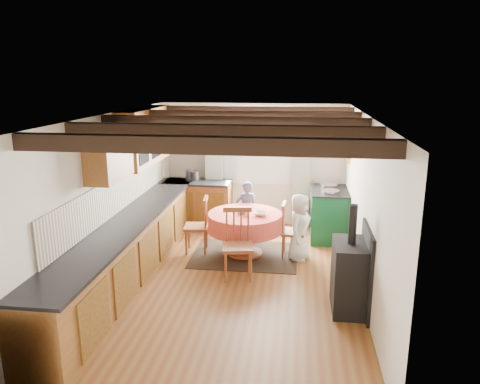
# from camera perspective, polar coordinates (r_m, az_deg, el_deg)

# --- Properties ---
(floor) EXTENTS (3.60, 5.50, 0.00)m
(floor) POSITION_cam_1_polar(r_m,az_deg,el_deg) (6.81, -0.88, -11.11)
(floor) COLOR brown
(floor) RESTS_ON ground
(ceiling) EXTENTS (3.60, 5.50, 0.00)m
(ceiling) POSITION_cam_1_polar(r_m,az_deg,el_deg) (6.16, -0.97, 9.46)
(ceiling) COLOR white
(ceiling) RESTS_ON ground
(wall_back) EXTENTS (3.60, 0.00, 2.40)m
(wall_back) POSITION_cam_1_polar(r_m,az_deg,el_deg) (9.04, 1.60, 3.37)
(wall_back) COLOR silver
(wall_back) RESTS_ON ground
(wall_front) EXTENTS (3.60, 0.00, 2.40)m
(wall_front) POSITION_cam_1_polar(r_m,az_deg,el_deg) (3.85, -6.98, -12.45)
(wall_front) COLOR silver
(wall_front) RESTS_ON ground
(wall_left) EXTENTS (0.00, 5.50, 2.40)m
(wall_left) POSITION_cam_1_polar(r_m,az_deg,el_deg) (6.87, -15.96, -0.77)
(wall_left) COLOR silver
(wall_left) RESTS_ON ground
(wall_right) EXTENTS (0.00, 5.50, 2.40)m
(wall_right) POSITION_cam_1_polar(r_m,az_deg,el_deg) (6.38, 15.29, -1.86)
(wall_right) COLOR silver
(wall_right) RESTS_ON ground
(beam_a) EXTENTS (3.60, 0.16, 0.16)m
(beam_a) POSITION_cam_1_polar(r_m,az_deg,el_deg) (4.22, -4.93, 5.85)
(beam_a) COLOR black
(beam_a) RESTS_ON ceiling
(beam_b) EXTENTS (3.60, 0.16, 0.16)m
(beam_b) POSITION_cam_1_polar(r_m,az_deg,el_deg) (5.19, -2.58, 7.50)
(beam_b) COLOR black
(beam_b) RESTS_ON ceiling
(beam_c) EXTENTS (3.60, 0.16, 0.16)m
(beam_c) POSITION_cam_1_polar(r_m,az_deg,el_deg) (6.17, -0.97, 8.62)
(beam_c) COLOR black
(beam_c) RESTS_ON ceiling
(beam_d) EXTENTS (3.60, 0.16, 0.16)m
(beam_d) POSITION_cam_1_polar(r_m,az_deg,el_deg) (7.16, 0.21, 9.43)
(beam_d) COLOR black
(beam_d) RESTS_ON ceiling
(beam_e) EXTENTS (3.60, 0.16, 0.16)m
(beam_e) POSITION_cam_1_polar(r_m,az_deg,el_deg) (8.15, 1.10, 10.04)
(beam_e) COLOR black
(beam_e) RESTS_ON ceiling
(splash_left) EXTENTS (0.02, 4.50, 0.55)m
(splash_left) POSITION_cam_1_polar(r_m,az_deg,el_deg) (7.13, -14.88, -0.15)
(splash_left) COLOR beige
(splash_left) RESTS_ON wall_left
(splash_back) EXTENTS (1.40, 0.02, 0.55)m
(splash_back) POSITION_cam_1_polar(r_m,az_deg,el_deg) (9.17, -4.66, 3.49)
(splash_back) COLOR beige
(splash_back) RESTS_ON wall_back
(base_cabinet_left) EXTENTS (0.60, 5.30, 0.88)m
(base_cabinet_left) POSITION_cam_1_polar(r_m,az_deg,el_deg) (6.99, -13.25, -6.88)
(base_cabinet_left) COLOR brown
(base_cabinet_left) RESTS_ON floor
(base_cabinet_back) EXTENTS (1.30, 0.60, 0.88)m
(base_cabinet_back) POSITION_cam_1_polar(r_m,az_deg,el_deg) (9.09, -5.23, -1.54)
(base_cabinet_back) COLOR brown
(base_cabinet_back) RESTS_ON floor
(worktop_left) EXTENTS (0.64, 5.30, 0.04)m
(worktop_left) POSITION_cam_1_polar(r_m,az_deg,el_deg) (6.83, -13.32, -3.29)
(worktop_left) COLOR black
(worktop_left) RESTS_ON base_cabinet_left
(worktop_back) EXTENTS (1.30, 0.64, 0.04)m
(worktop_back) POSITION_cam_1_polar(r_m,az_deg,el_deg) (8.96, -5.33, 1.25)
(worktop_back) COLOR black
(worktop_back) RESTS_ON base_cabinet_back
(wall_cabinet_glass) EXTENTS (0.34, 1.80, 0.90)m
(wall_cabinet_glass) POSITION_cam_1_polar(r_m,az_deg,el_deg) (7.76, -11.72, 6.85)
(wall_cabinet_glass) COLOR brown
(wall_cabinet_glass) RESTS_ON wall_left
(wall_cabinet_solid) EXTENTS (0.34, 0.90, 0.70)m
(wall_cabinet_solid) POSITION_cam_1_polar(r_m,az_deg,el_deg) (6.39, -16.03, 4.55)
(wall_cabinet_solid) COLOR brown
(wall_cabinet_solid) RESTS_ON wall_left
(window_frame) EXTENTS (1.34, 0.03, 1.54)m
(window_frame) POSITION_cam_1_polar(r_m,az_deg,el_deg) (8.94, 2.24, 5.85)
(window_frame) COLOR white
(window_frame) RESTS_ON wall_back
(window_pane) EXTENTS (1.20, 0.01, 1.40)m
(window_pane) POSITION_cam_1_polar(r_m,az_deg,el_deg) (8.95, 2.25, 5.86)
(window_pane) COLOR white
(window_pane) RESTS_ON wall_back
(curtain_left) EXTENTS (0.35, 0.10, 2.10)m
(curtain_left) POSITION_cam_1_polar(r_m,az_deg,el_deg) (9.06, -3.20, 2.74)
(curtain_left) COLOR #A5AC8B
(curtain_left) RESTS_ON wall_back
(curtain_right) EXTENTS (0.35, 0.10, 2.10)m
(curtain_right) POSITION_cam_1_polar(r_m,az_deg,el_deg) (8.91, 7.62, 2.44)
(curtain_right) COLOR #A5AC8B
(curtain_right) RESTS_ON wall_back
(curtain_rod) EXTENTS (2.00, 0.03, 0.03)m
(curtain_rod) POSITION_cam_1_polar(r_m,az_deg,el_deg) (8.79, 2.23, 9.64)
(curtain_rod) COLOR black
(curtain_rod) RESTS_ON wall_back
(wall_picture) EXTENTS (0.04, 0.50, 0.60)m
(wall_picture) POSITION_cam_1_polar(r_m,az_deg,el_deg) (8.51, 13.30, 5.71)
(wall_picture) COLOR gold
(wall_picture) RESTS_ON wall_right
(wall_plate) EXTENTS (0.30, 0.02, 0.30)m
(wall_plate) POSITION_cam_1_polar(r_m,az_deg,el_deg) (8.88, 8.39, 6.30)
(wall_plate) COLOR silver
(wall_plate) RESTS_ON wall_back
(rug) EXTENTS (1.73, 1.35, 0.01)m
(rug) POSITION_cam_1_polar(r_m,az_deg,el_deg) (7.73, 0.61, -7.83)
(rug) COLOR #2E2215
(rug) RESTS_ON floor
(dining_table) EXTENTS (1.22, 1.22, 0.73)m
(dining_table) POSITION_cam_1_polar(r_m,az_deg,el_deg) (7.60, 0.61, -5.31)
(dining_table) COLOR #E23F3C
(dining_table) RESTS_ON floor
(chair_near) EXTENTS (0.52, 0.54, 1.05)m
(chair_near) POSITION_cam_1_polar(r_m,az_deg,el_deg) (6.74, -0.27, -6.54)
(chair_near) COLOR brown
(chair_near) RESTS_ON floor
(chair_left) EXTENTS (0.47, 0.45, 0.96)m
(chair_left) POSITION_cam_1_polar(r_m,az_deg,el_deg) (7.76, -5.47, -4.08)
(chair_left) COLOR brown
(chair_left) RESTS_ON floor
(chair_right) EXTENTS (0.43, 0.41, 0.91)m
(chair_right) POSITION_cam_1_polar(r_m,az_deg,el_deg) (7.58, 6.63, -4.73)
(chair_right) COLOR brown
(chair_right) RESTS_ON floor
(aga_range) EXTENTS (0.65, 1.01, 0.93)m
(aga_range) POSITION_cam_1_polar(r_m,az_deg,el_deg) (8.54, 10.97, -2.64)
(aga_range) COLOR #0C4422
(aga_range) RESTS_ON floor
(cast_iron_stove) EXTENTS (0.42, 0.70, 1.40)m
(cast_iron_stove) POSITION_cam_1_polar(r_m,az_deg,el_deg) (5.96, 13.60, -8.01)
(cast_iron_stove) COLOR black
(cast_iron_stove) RESTS_ON floor
(child_far) EXTENTS (0.46, 0.37, 1.09)m
(child_far) POSITION_cam_1_polar(r_m,az_deg,el_deg) (8.28, 0.83, -2.34)
(child_far) COLOR #444D65
(child_far) RESTS_ON floor
(child_right) EXTENTS (0.50, 0.62, 1.10)m
(child_right) POSITION_cam_1_polar(r_m,az_deg,el_deg) (7.45, 7.40, -4.36)
(child_right) COLOR silver
(child_right) RESTS_ON floor
(bowl_a) EXTENTS (0.27, 0.27, 0.06)m
(bowl_a) POSITION_cam_1_polar(r_m,az_deg,el_deg) (7.37, 2.59, -2.72)
(bowl_a) COLOR silver
(bowl_a) RESTS_ON dining_table
(bowl_b) EXTENTS (0.31, 0.31, 0.07)m
(bowl_b) POSITION_cam_1_polar(r_m,az_deg,el_deg) (7.49, 0.38, -2.39)
(bowl_b) COLOR silver
(bowl_b) RESTS_ON dining_table
(cup) EXTENTS (0.14, 0.14, 0.09)m
(cup) POSITION_cam_1_polar(r_m,az_deg,el_deg) (7.35, 0.84, -2.62)
(cup) COLOR silver
(cup) RESTS_ON dining_table
(canister_tall) EXTENTS (0.13, 0.13, 0.22)m
(canister_tall) POSITION_cam_1_polar(r_m,az_deg,el_deg) (8.98, -6.39, 2.11)
(canister_tall) COLOR #262628
(canister_tall) RESTS_ON worktop_back
(canister_wide) EXTENTS (0.17, 0.17, 0.19)m
(canister_wide) POSITION_cam_1_polar(r_m,az_deg,el_deg) (8.97, -5.71, 2.01)
(canister_wide) COLOR #262628
(canister_wide) RESTS_ON worktop_back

